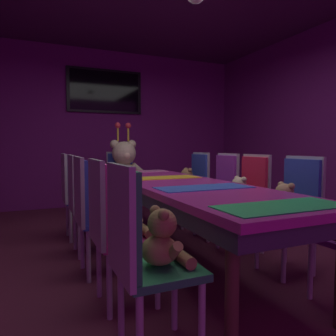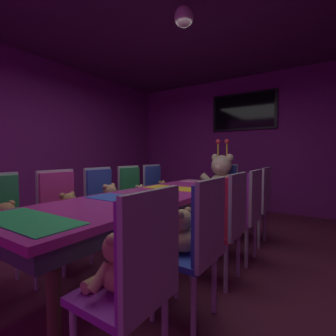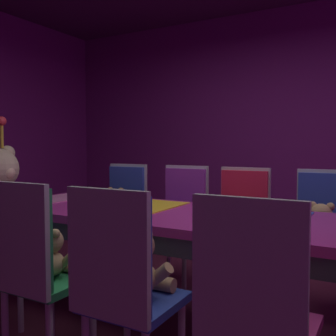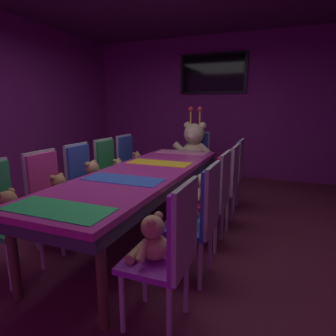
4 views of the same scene
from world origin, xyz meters
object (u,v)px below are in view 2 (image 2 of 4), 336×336
object	(u,v)px
chair_left_2	(102,199)
chair_left_4	(155,188)
teddy_right_0	(117,265)
chair_right_4	(260,198)
teddy_right_1	(181,233)
chair_right_1	(200,236)
wall_tv	(243,112)
chair_left_3	(133,193)
teddy_right_4	(248,197)
teddy_right_2	(213,215)
banquet_table	(154,201)
throne_chair	(225,186)
pendant_light	(184,17)
chair_right_0	(139,271)
king_teddy_bear	(221,177)
teddy_left_4	(163,190)
chair_right_2	(229,217)
teddy_left_0	(6,223)
teddy_left_3	(140,196)
teddy_left_2	(111,199)
chair_right_3	(248,206)
chair_left_1	(60,207)

from	to	relation	value
chair_left_2	chair_left_4	world-z (taller)	same
teddy_right_0	chair_right_4	xyz separation A→B (m)	(0.15, 2.36, 0.01)
chair_left_2	teddy_right_1	distance (m)	1.62
chair_right_1	wall_tv	xyz separation A→B (m)	(-0.82, 3.70, 1.45)
chair_left_3	teddy_right_1	xyz separation A→B (m)	(1.49, -1.17, -0.01)
chair_left_2	teddy_right_0	size ratio (longest dim) A/B	3.05
chair_right_4	teddy_right_4	xyz separation A→B (m)	(-0.15, 0.00, -0.00)
teddy_right_0	chair_right_4	world-z (taller)	chair_right_4
teddy_right_0	teddy_right_1	world-z (taller)	teddy_right_1
chair_right_1	wall_tv	distance (m)	4.06
teddy_right_2	teddy_right_0	bearing A→B (deg)	89.74
banquet_table	teddy_right_2	bearing A→B (deg)	1.52
throne_chair	pendant_light	world-z (taller)	pendant_light
chair_left_2	teddy_right_4	bearing A→B (deg)	37.82
chair_left_2	chair_right_0	xyz separation A→B (m)	(1.63, -1.21, 0.00)
throne_chair	king_teddy_bear	bearing A→B (deg)	-0.00
banquet_table	wall_tv	xyz separation A→B (m)	(0.00, 3.11, 1.39)
chair_left_4	pendant_light	size ratio (longest dim) A/B	4.92
chair_left_3	chair_right_0	xyz separation A→B (m)	(1.62, -1.77, 0.00)
chair_left_2	teddy_left_4	bearing A→B (deg)	83.04
chair_left_3	chair_right_4	size ratio (longest dim) A/B	1.00
chair_right_0	chair_right_2	bearing A→B (deg)	-90.27
teddy_right_2	throne_chair	distance (m)	2.15
chair_left_2	chair_left_3	world-z (taller)	same
banquet_table	wall_tv	world-z (taller)	wall_tv
banquet_table	teddy_left_0	size ratio (longest dim) A/B	9.44
chair_right_1	throne_chair	xyz separation A→B (m)	(-0.82, 2.65, 0.00)
banquet_table	king_teddy_bear	bearing A→B (deg)	90.00
throne_chair	teddy_left_3	bearing A→B (deg)	-24.49
chair_right_0	chair_right_4	xyz separation A→B (m)	(0.00, 2.36, 0.00)
teddy_left_2	chair_left_4	bearing A→B (deg)	97.72
pendant_light	teddy_left_4	bearing A→B (deg)	134.19
chair_right_1	throne_chair	size ratio (longest dim) A/B	1.00
teddy_left_4	chair_right_1	distance (m)	2.30
chair_right_2	teddy_right_2	distance (m)	0.15
teddy_right_1	teddy_right_4	size ratio (longest dim) A/B	0.96
king_teddy_bear	teddy_left_4	bearing A→B (deg)	-42.87
teddy_left_0	throne_chair	bearing A→B (deg)	78.51
teddy_right_0	chair_right_2	world-z (taller)	chair_right_2
teddy_right_2	chair_left_3	bearing A→B (deg)	-20.70
teddy_left_3	chair_right_3	size ratio (longest dim) A/B	0.28
king_teddy_bear	pendant_light	size ratio (longest dim) A/B	4.77
chair_left_3	chair_right_1	xyz separation A→B (m)	(1.64, -1.17, 0.00)
teddy_left_4	chair_right_1	size ratio (longest dim) A/B	0.29
wall_tv	chair_right_1	bearing A→B (deg)	-77.49
teddy_left_4	chair_left_3	bearing A→B (deg)	-102.69
chair_left_1	teddy_right_2	bearing A→B (deg)	21.84
teddy_right_1	pendant_light	size ratio (longest dim) A/B	1.64
teddy_right_2	chair_right_3	bearing A→B (deg)	-106.67
king_teddy_bear	chair_right_2	bearing A→B (deg)	23.20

